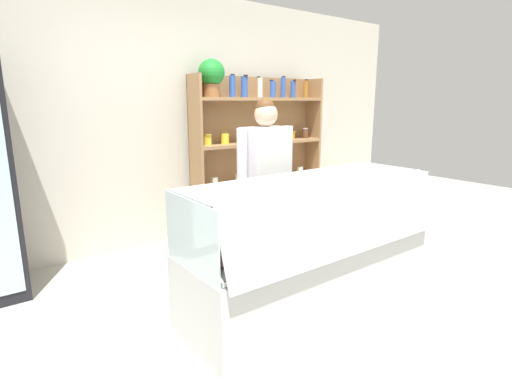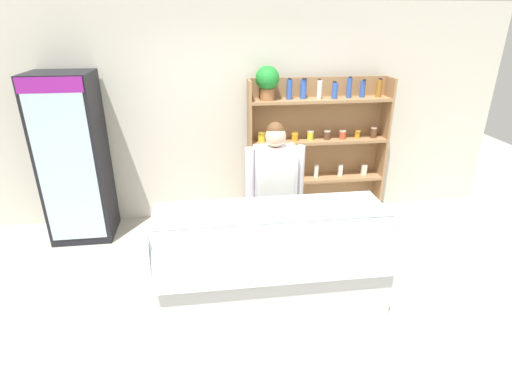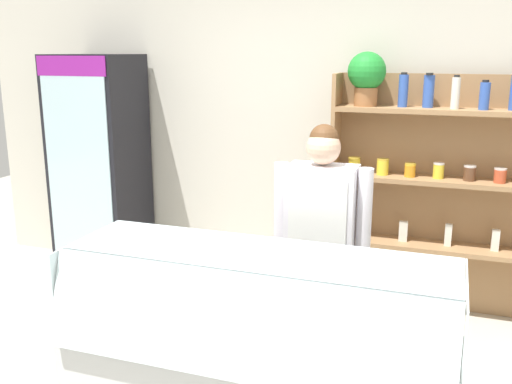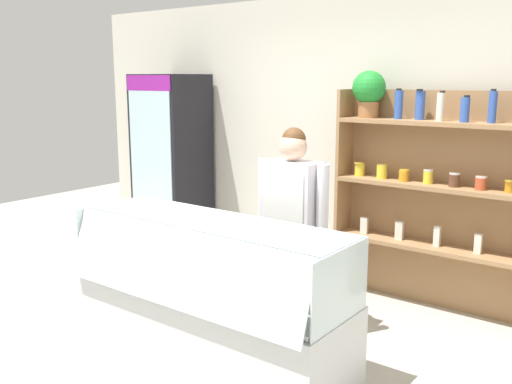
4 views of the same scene
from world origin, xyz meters
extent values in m
cube|color=beige|center=(0.00, 2.05, 1.35)|extent=(6.80, 0.10, 2.70)
cube|color=black|center=(-2.06, 1.65, 0.99)|extent=(0.69, 0.61, 1.98)
cube|color=silver|center=(-2.06, 1.34, 0.99)|extent=(0.61, 0.01, 1.78)
cube|color=#8C1E8C|center=(-2.06, 1.34, 1.89)|extent=(0.65, 0.01, 0.16)
cylinder|color=purple|center=(-2.27, 1.41, 0.34)|extent=(0.05, 0.05, 0.18)
cylinder|color=#9E6623|center=(-2.13, 1.41, 0.35)|extent=(0.06, 0.06, 0.20)
cylinder|color=#9E6623|center=(-1.99, 1.41, 0.33)|extent=(0.06, 0.06, 0.16)
cylinder|color=red|center=(-1.84, 1.41, 0.34)|extent=(0.05, 0.05, 0.17)
cylinder|color=purple|center=(-2.25, 1.41, 0.88)|extent=(0.06, 0.06, 0.21)
cylinder|color=#9E6623|center=(-2.06, 1.41, 0.88)|extent=(0.06, 0.06, 0.22)
cylinder|color=silver|center=(-1.87, 1.41, 0.86)|extent=(0.05, 0.05, 0.18)
cylinder|color=#2D8C38|center=(-2.25, 1.41, 1.40)|extent=(0.07, 0.07, 0.20)
cylinder|color=#3356B2|center=(-2.06, 1.41, 1.39)|extent=(0.06, 0.06, 0.18)
cylinder|color=#3356B2|center=(-1.87, 1.41, 1.40)|extent=(0.06, 0.06, 0.20)
cube|color=#9E754C|center=(0.91, 1.89, 0.92)|extent=(1.79, 0.02, 1.84)
cube|color=#9E754C|center=(0.03, 1.75, 0.92)|extent=(0.03, 0.28, 1.84)
cube|color=#9E754C|center=(0.91, 1.75, 0.55)|extent=(1.73, 0.28, 0.04)
cube|color=#9E754C|center=(0.91, 1.75, 1.07)|extent=(1.73, 0.28, 0.04)
cube|color=#9E754C|center=(0.91, 1.75, 1.58)|extent=(1.73, 0.28, 0.04)
cylinder|color=#996038|center=(0.24, 1.75, 1.67)|extent=(0.17, 0.17, 0.14)
sphere|color=#1F862D|center=(0.24, 1.75, 1.86)|extent=(0.28, 0.28, 0.28)
cylinder|color=#3356B2|center=(0.51, 1.76, 1.72)|extent=(0.07, 0.07, 0.24)
cylinder|color=black|center=(0.51, 1.75, 1.84)|extent=(0.05, 0.05, 0.02)
cylinder|color=#3356B2|center=(0.69, 1.78, 1.72)|extent=(0.08, 0.08, 0.23)
cylinder|color=black|center=(0.69, 1.75, 1.84)|extent=(0.05, 0.05, 0.02)
cylinder|color=silver|center=(0.88, 1.73, 1.71)|extent=(0.06, 0.06, 0.22)
cylinder|color=black|center=(0.88, 1.75, 1.83)|extent=(0.04, 0.04, 0.02)
cylinder|color=#3356B2|center=(1.07, 1.73, 1.70)|extent=(0.07, 0.07, 0.19)
cylinder|color=black|center=(1.07, 1.75, 1.80)|extent=(0.05, 0.05, 0.02)
cylinder|color=yellow|center=(0.18, 1.76, 1.14)|extent=(0.09, 0.09, 0.11)
cylinder|color=gold|center=(0.18, 1.75, 1.20)|extent=(0.09, 0.09, 0.01)
cylinder|color=yellow|center=(0.40, 1.75, 1.14)|extent=(0.09, 0.09, 0.11)
cylinder|color=gold|center=(0.40, 1.75, 1.20)|extent=(0.09, 0.09, 0.01)
cylinder|color=orange|center=(0.60, 1.74, 1.13)|extent=(0.08, 0.08, 0.09)
cylinder|color=gold|center=(0.60, 1.75, 1.18)|extent=(0.08, 0.08, 0.01)
cylinder|color=yellow|center=(0.80, 1.75, 1.14)|extent=(0.08, 0.08, 0.10)
cylinder|color=silver|center=(0.80, 1.75, 1.20)|extent=(0.08, 0.08, 0.01)
cylinder|color=brown|center=(1.02, 1.75, 1.13)|extent=(0.08, 0.08, 0.10)
cylinder|color=silver|center=(1.02, 1.75, 1.19)|extent=(0.09, 0.09, 0.01)
cylinder|color=#BF4C2D|center=(1.22, 1.74, 1.13)|extent=(0.08, 0.08, 0.09)
cylinder|color=silver|center=(1.22, 1.75, 1.19)|extent=(0.09, 0.09, 0.01)
cube|color=silver|center=(0.25, 1.75, 0.64)|extent=(0.07, 0.04, 0.15)
cube|color=silver|center=(0.58, 1.75, 0.65)|extent=(0.07, 0.04, 0.16)
cube|color=silver|center=(0.91, 1.75, 0.66)|extent=(0.05, 0.04, 0.17)
cube|color=silver|center=(1.24, 1.75, 0.65)|extent=(0.06, 0.04, 0.16)
cube|color=white|center=(0.00, -0.04, 0.57)|extent=(1.96, 0.62, 0.03)
cube|color=silver|center=(0.00, -0.36, 0.78)|extent=(1.98, 0.16, 0.47)
cube|color=silver|center=(0.00, 0.01, 1.00)|extent=(1.98, 0.52, 0.01)
cube|color=silver|center=(-1.00, -0.04, 0.78)|extent=(0.01, 0.64, 0.45)
cube|color=silver|center=(1.00, -0.04, 0.78)|extent=(0.01, 0.64, 0.45)
cube|color=tan|center=(-0.76, 0.04, 0.61)|extent=(0.16, 0.11, 0.04)
cube|color=white|center=(-0.76, -0.16, 0.61)|extent=(0.05, 0.03, 0.02)
cube|color=tan|center=(-0.38, 0.04, 0.61)|extent=(0.16, 0.12, 0.04)
cube|color=white|center=(-0.38, -0.16, 0.61)|extent=(0.05, 0.03, 0.02)
cube|color=tan|center=(0.00, 0.04, 0.61)|extent=(0.16, 0.12, 0.06)
cube|color=white|center=(0.00, -0.16, 0.61)|extent=(0.05, 0.03, 0.02)
cube|color=beige|center=(0.38, 0.04, 0.61)|extent=(0.16, 0.11, 0.05)
cube|color=white|center=(0.38, -0.16, 0.61)|extent=(0.05, 0.03, 0.02)
cube|color=tan|center=(0.76, 0.04, 0.61)|extent=(0.16, 0.12, 0.05)
cube|color=white|center=(0.76, -0.16, 0.61)|extent=(0.05, 0.03, 0.02)
cylinder|color=#C1706B|center=(-0.83, -0.14, 0.66)|extent=(0.17, 0.17, 0.15)
cylinder|color=tan|center=(-0.61, -0.14, 0.64)|extent=(0.20, 0.14, 0.12)
cylinder|color=tan|center=(-0.39, -0.14, 0.66)|extent=(0.17, 0.16, 0.16)
cylinder|color=white|center=(0.50, -0.12, 0.70)|extent=(0.07, 0.07, 0.23)
cylinder|color=white|center=(0.60, -0.12, 0.70)|extent=(0.07, 0.07, 0.24)
cylinder|color=#2D2D38|center=(0.07, 0.71, 0.37)|extent=(0.13, 0.13, 0.73)
cylinder|color=#2D2D38|center=(0.25, 0.71, 0.37)|extent=(0.13, 0.13, 0.73)
cube|color=white|center=(0.16, 0.71, 1.03)|extent=(0.42, 0.24, 0.60)
cube|color=white|center=(0.16, 0.59, 0.71)|extent=(0.35, 0.01, 1.13)
cylinder|color=white|center=(-0.10, 0.71, 1.06)|extent=(0.09, 0.09, 0.54)
cylinder|color=white|center=(0.42, 0.71, 1.06)|extent=(0.09, 0.09, 0.54)
sphere|color=#D8AD8E|center=(0.16, 0.71, 1.44)|extent=(0.21, 0.21, 0.21)
sphere|color=brown|center=(0.16, 0.72, 1.50)|extent=(0.18, 0.18, 0.18)
camera|label=1|loc=(-2.04, -2.07, 1.56)|focal=28.00mm
camera|label=2|loc=(-0.54, -3.02, 2.51)|focal=28.00mm
camera|label=3|loc=(0.89, -2.58, 2.00)|focal=40.00mm
camera|label=4|loc=(2.46, -2.76, 1.94)|focal=40.00mm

